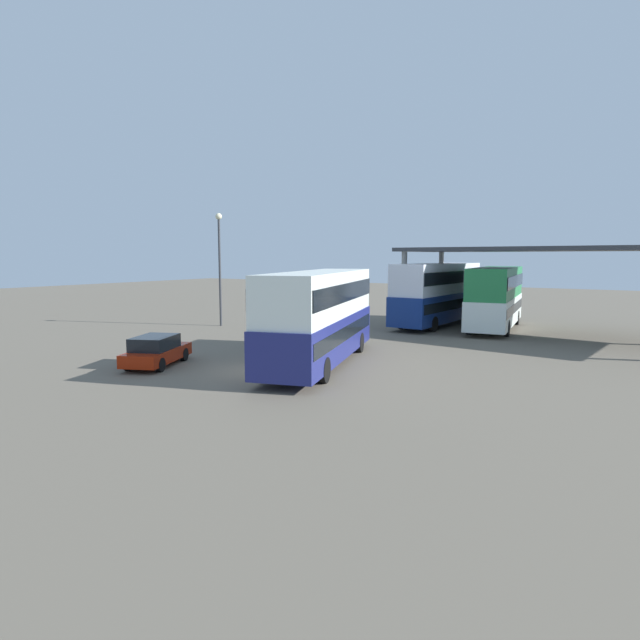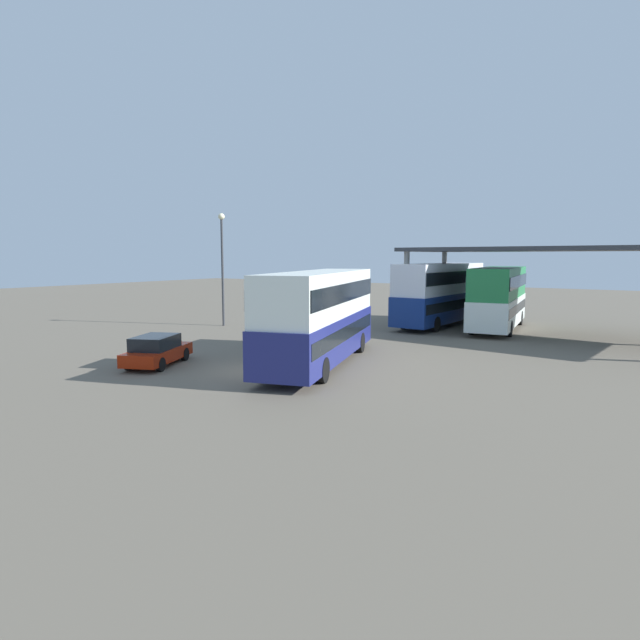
{
  "view_description": "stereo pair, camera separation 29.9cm",
  "coord_description": "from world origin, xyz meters",
  "px_view_note": "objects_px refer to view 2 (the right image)",
  "views": [
    {
      "loc": [
        13.69,
        -17.38,
        4.83
      ],
      "look_at": [
        1.05,
        2.68,
        2.0
      ],
      "focal_mm": 30.05,
      "sensor_mm": 36.0,
      "label": 1
    },
    {
      "loc": [
        13.94,
        -17.22,
        4.83
      ],
      "look_at": [
        1.05,
        2.68,
        2.0
      ],
      "focal_mm": 30.05,
      "sensor_mm": 36.0,
      "label": 2
    }
  ],
  "objects_px": {
    "double_decker_mid_row": "(498,296)",
    "lamppost_tall": "(222,255)",
    "double_decker_main": "(320,314)",
    "parked_hatchback": "(157,350)",
    "double_decker_near_canopy": "(440,292)"
  },
  "relations": [
    {
      "from": "double_decker_mid_row",
      "to": "lamppost_tall",
      "type": "xyz_separation_m",
      "value": [
        -16.63,
        -8.41,
        2.63
      ]
    },
    {
      "from": "double_decker_main",
      "to": "lamppost_tall",
      "type": "relative_size",
      "value": 1.46
    },
    {
      "from": "parked_hatchback",
      "to": "double_decker_mid_row",
      "type": "bearing_deg",
      "value": -48.43
    },
    {
      "from": "parked_hatchback",
      "to": "double_decker_mid_row",
      "type": "relative_size",
      "value": 0.41
    },
    {
      "from": "double_decker_main",
      "to": "parked_hatchback",
      "type": "height_order",
      "value": "double_decker_main"
    },
    {
      "from": "double_decker_main",
      "to": "double_decker_near_canopy",
      "type": "relative_size",
      "value": 1.06
    },
    {
      "from": "parked_hatchback",
      "to": "double_decker_near_canopy",
      "type": "xyz_separation_m",
      "value": [
        5.58,
        20.21,
        1.7
      ]
    },
    {
      "from": "double_decker_near_canopy",
      "to": "double_decker_mid_row",
      "type": "height_order",
      "value": "double_decker_near_canopy"
    },
    {
      "from": "parked_hatchback",
      "to": "lamppost_tall",
      "type": "height_order",
      "value": "lamppost_tall"
    },
    {
      "from": "double_decker_mid_row",
      "to": "parked_hatchback",
      "type": "bearing_deg",
      "value": 147.71
    },
    {
      "from": "parked_hatchback",
      "to": "lamppost_tall",
      "type": "distance_m",
      "value": 14.4
    },
    {
      "from": "double_decker_main",
      "to": "lamppost_tall",
      "type": "xyz_separation_m",
      "value": [
        -12.99,
        7.62,
        2.6
      ]
    },
    {
      "from": "parked_hatchback",
      "to": "double_decker_mid_row",
      "type": "xyz_separation_m",
      "value": [
        9.56,
        20.23,
        1.58
      ]
    },
    {
      "from": "double_decker_main",
      "to": "lamppost_tall",
      "type": "bearing_deg",
      "value": 42.97
    },
    {
      "from": "double_decker_near_canopy",
      "to": "lamppost_tall",
      "type": "height_order",
      "value": "lamppost_tall"
    }
  ]
}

